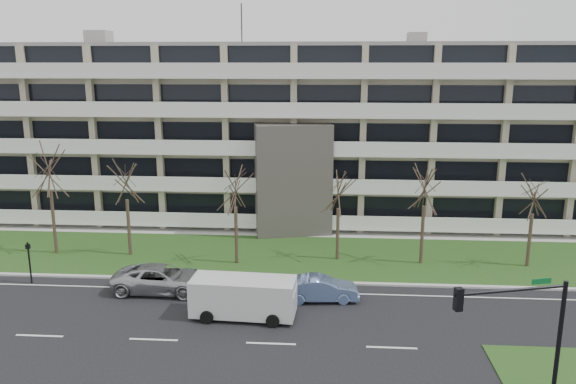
# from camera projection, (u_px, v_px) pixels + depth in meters

# --- Properties ---
(ground) EXTENTS (160.00, 160.00, 0.00)m
(ground) POSITION_uv_depth(u_px,v_px,m) (271.00, 344.00, 28.10)
(ground) COLOR black
(ground) RESTS_ON ground
(grass_verge) EXTENTS (90.00, 10.00, 0.06)m
(grass_verge) POSITION_uv_depth(u_px,v_px,m) (289.00, 256.00, 40.73)
(grass_verge) COLOR #254316
(grass_verge) RESTS_ON ground
(curb) EXTENTS (90.00, 0.35, 0.12)m
(curb) POSITION_uv_depth(u_px,v_px,m) (283.00, 282.00, 35.86)
(curb) COLOR #B2B2AD
(curb) RESTS_ON ground
(sidewalk) EXTENTS (90.00, 2.00, 0.08)m
(sidewalk) POSITION_uv_depth(u_px,v_px,m) (293.00, 233.00, 46.07)
(sidewalk) COLOR #B2B2AD
(sidewalk) RESTS_ON ground
(grass_median) EXTENTS (7.00, 5.00, 0.06)m
(grass_median) POSITION_uv_depth(u_px,v_px,m) (576.00, 375.00, 25.21)
(grass_median) COLOR #254316
(grass_median) RESTS_ON ground
(lane_edge_line) EXTENTS (90.00, 0.12, 0.01)m
(lane_edge_line) POSITION_uv_depth(u_px,v_px,m) (281.00, 292.00, 34.42)
(lane_edge_line) COLOR white
(lane_edge_line) RESTS_ON ground
(apartment_building) EXTENTS (60.50, 15.10, 18.75)m
(apartment_building) POSITION_uv_depth(u_px,v_px,m) (298.00, 131.00, 50.97)
(apartment_building) COLOR #B0A589
(apartment_building) RESTS_ON ground
(silver_pickup) EXTENTS (5.93, 2.81, 1.64)m
(silver_pickup) POSITION_uv_depth(u_px,v_px,m) (162.00, 279.00, 34.32)
(silver_pickup) COLOR #AAACB1
(silver_pickup) RESTS_ON ground
(blue_sedan) EXTENTS (4.55, 1.95, 1.46)m
(blue_sedan) POSITION_uv_depth(u_px,v_px,m) (321.00, 289.00, 33.06)
(blue_sedan) COLOR #7A97D3
(blue_sedan) RESTS_ON ground
(white_van) EXTENTS (5.84, 2.62, 2.22)m
(white_van) POSITION_uv_depth(u_px,v_px,m) (245.00, 294.00, 30.77)
(white_van) COLOR silver
(white_van) RESTS_ON ground
(traffic_signal) EXTENTS (4.72, 1.52, 5.63)m
(traffic_signal) POSITION_uv_depth(u_px,v_px,m) (525.00, 327.00, 21.96)
(traffic_signal) COLOR black
(traffic_signal) RESTS_ON ground
(pedestrian_signal) EXTENTS (0.27, 0.22, 2.73)m
(pedestrian_signal) POSITION_uv_depth(u_px,v_px,m) (29.00, 257.00, 35.40)
(pedestrian_signal) COLOR black
(pedestrian_signal) RESTS_ON ground
(tree_1) EXTENTS (4.22, 4.22, 8.44)m
(tree_1) POSITION_uv_depth(u_px,v_px,m) (48.00, 166.00, 39.82)
(tree_1) COLOR #382B21
(tree_1) RESTS_ON ground
(tree_2) EXTENTS (3.72, 3.72, 7.45)m
(tree_2) POSITION_uv_depth(u_px,v_px,m) (125.00, 177.00, 39.65)
(tree_2) COLOR #382B21
(tree_2) RESTS_ON ground
(tree_3) EXTENTS (3.65, 3.65, 7.31)m
(tree_3) POSITION_uv_depth(u_px,v_px,m) (235.00, 184.00, 37.99)
(tree_3) COLOR #382B21
(tree_3) RESTS_ON ground
(tree_4) EXTENTS (3.37, 3.37, 6.73)m
(tree_4) POSITION_uv_depth(u_px,v_px,m) (339.00, 188.00, 38.86)
(tree_4) COLOR #382B21
(tree_4) RESTS_ON ground
(tree_5) EXTENTS (3.72, 3.72, 7.45)m
(tree_5) POSITION_uv_depth(u_px,v_px,m) (425.00, 183.00, 37.91)
(tree_5) COLOR #382B21
(tree_5) RESTS_ON ground
(tree_6) EXTENTS (3.37, 3.37, 6.74)m
(tree_6) POSITION_uv_depth(u_px,v_px,m) (534.00, 193.00, 37.48)
(tree_6) COLOR #382B21
(tree_6) RESTS_ON ground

